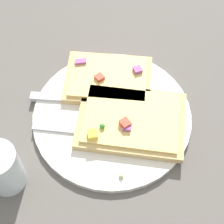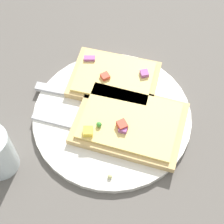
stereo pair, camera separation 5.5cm
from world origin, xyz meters
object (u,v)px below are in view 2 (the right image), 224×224
(knife, at_px, (76,94))
(pizza_slice_main, at_px, (129,123))
(plate, at_px, (112,117))
(pizza_slice_corner, at_px, (114,79))
(fork, at_px, (91,130))

(knife, relative_size, pizza_slice_main, 0.67)
(plate, height_order, knife, knife)
(knife, relative_size, pizza_slice_corner, 0.78)
(knife, height_order, pizza_slice_main, pizza_slice_main)
(pizza_slice_corner, bearing_deg, pizza_slice_main, -60.51)
(pizza_slice_main, bearing_deg, knife, 162.30)
(knife, bearing_deg, pizza_slice_corner, 35.81)
(plate, distance_m, knife, 0.08)
(plate, height_order, pizza_slice_corner, pizza_slice_corner)
(fork, bearing_deg, pizza_slice_main, 24.46)
(fork, relative_size, pizza_slice_corner, 0.84)
(pizza_slice_main, distance_m, pizza_slice_corner, 0.10)
(plate, bearing_deg, pizza_slice_corner, -39.29)
(fork, xyz_separation_m, pizza_slice_corner, (0.06, -0.10, 0.01))
(knife, xyz_separation_m, pizza_slice_main, (-0.11, -0.04, 0.01))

